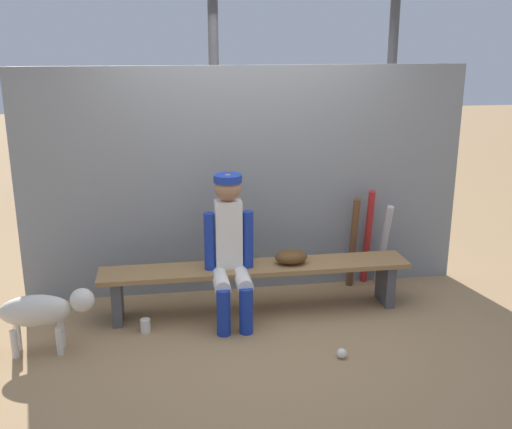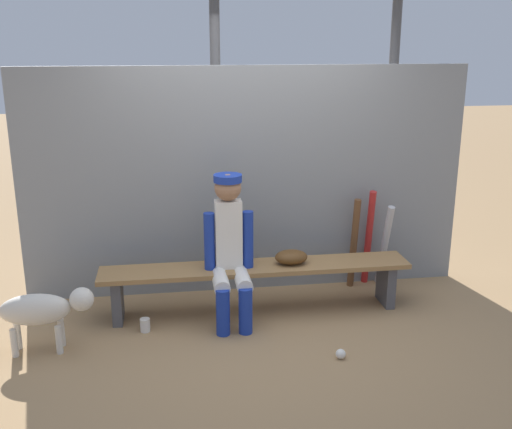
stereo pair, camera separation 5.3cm
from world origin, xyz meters
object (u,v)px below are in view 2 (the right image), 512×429
at_px(dugout_bench, 256,275).
at_px(player_seated, 230,245).
at_px(bat_aluminum_red, 369,238).
at_px(dog, 43,310).
at_px(bat_wood_dark, 354,244).
at_px(baseball_glove, 291,257).
at_px(cup_on_bench, 246,259).
at_px(bat_aluminum_silver, 384,245).
at_px(baseball, 341,354).
at_px(cup_on_ground, 145,325).

distance_m(dugout_bench, player_seated, 0.40).
xyz_separation_m(bat_aluminum_red, dog, (-2.80, -0.87, -0.13)).
distance_m(dugout_bench, bat_wood_dark, 1.06).
bearing_deg(bat_aluminum_red, baseball_glove, -152.58).
distance_m(cup_on_bench, dog, 1.65).
bearing_deg(bat_wood_dark, dugout_bench, -158.33).
relative_size(player_seated, bat_wood_dark, 1.40).
bearing_deg(bat_aluminum_red, dog, -162.73).
bearing_deg(bat_aluminum_red, cup_on_bench, -161.03).
relative_size(player_seated, dog, 1.45).
xyz_separation_m(bat_aluminum_silver, dog, (-2.94, -0.81, -0.07)).
distance_m(player_seated, baseball, 1.24).
height_order(bat_aluminum_red, dog, bat_aluminum_red).
xyz_separation_m(player_seated, dog, (-1.43, -0.34, -0.32)).
bearing_deg(cup_on_ground, bat_aluminum_red, 17.90).
distance_m(player_seated, cup_on_bench, 0.26).
height_order(cup_on_bench, dog, cup_on_bench).
xyz_separation_m(player_seated, cup_on_bench, (0.15, 0.11, -0.17)).
bearing_deg(bat_aluminum_red, dugout_bench, -159.20).
bearing_deg(baseball, player_seated, 132.91).
bearing_deg(bat_aluminum_red, cup_on_ground, -162.10).
xyz_separation_m(dugout_bench, baseball_glove, (0.30, 0.00, 0.15)).
relative_size(bat_aluminum_silver, cup_on_ground, 7.47).
bearing_deg(player_seated, dugout_bench, 23.70).
distance_m(bat_wood_dark, bat_aluminum_silver, 0.30).
xyz_separation_m(baseball, cup_on_ground, (-1.44, 0.65, 0.02)).
xyz_separation_m(dugout_bench, baseball, (0.50, -0.89, -0.30)).
xyz_separation_m(dugout_bench, cup_on_bench, (-0.08, 0.01, 0.14)).
height_order(baseball_glove, cup_on_ground, baseball_glove).
relative_size(bat_wood_dark, cup_on_bench, 7.90).
relative_size(baseball_glove, baseball, 3.78).
height_order(dugout_bench, cup_on_ground, dugout_bench).
bearing_deg(dugout_bench, cup_on_bench, 170.63).
bearing_deg(dog, bat_aluminum_silver, 15.48).
bearing_deg(dog, bat_aluminum_red, 17.27).
xyz_separation_m(player_seated, baseball_glove, (0.53, 0.10, -0.17)).
xyz_separation_m(bat_aluminum_silver, cup_on_bench, (-1.35, -0.36, 0.07)).
relative_size(baseball_glove, dog, 0.33).
bearing_deg(player_seated, bat_aluminum_silver, 17.55).
bearing_deg(baseball, bat_aluminum_red, 64.32).
height_order(baseball_glove, baseball, baseball_glove).
xyz_separation_m(bat_wood_dark, bat_aluminum_silver, (0.29, -0.02, -0.03)).
distance_m(baseball_glove, bat_wood_dark, 0.78).
bearing_deg(bat_aluminum_silver, baseball, -121.48).
height_order(player_seated, cup_on_ground, player_seated).
height_order(baseball_glove, dog, baseball_glove).
bearing_deg(cup_on_ground, dugout_bench, 14.27).
height_order(bat_wood_dark, baseball, bat_wood_dark).
bearing_deg(bat_wood_dark, dog, -162.60).
relative_size(dugout_bench, player_seated, 2.15).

